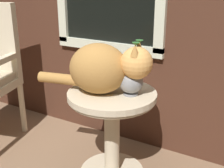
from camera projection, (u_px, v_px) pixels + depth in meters
wicker_side_table at (112, 119)px, 1.80m from camera, size 0.53×0.53×0.57m
cat at (104, 68)px, 1.68m from camera, size 0.68×0.36×0.31m
pewter_vase_with_ivy at (131, 79)px, 1.67m from camera, size 0.14×0.14×0.31m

